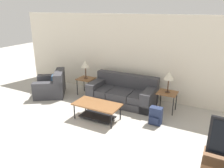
% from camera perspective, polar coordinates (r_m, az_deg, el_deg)
% --- Properties ---
extents(wall_back, '(8.93, 0.06, 2.60)m').
position_cam_1_polar(wall_back, '(6.96, 6.58, 6.99)').
color(wall_back, silver).
rests_on(wall_back, ground_plane).
extents(couch, '(2.03, 1.02, 0.82)m').
position_cam_1_polar(couch, '(6.71, 2.83, -2.42)').
color(couch, '#38383D').
rests_on(couch, ground_plane).
extents(armchair, '(1.37, 1.41, 0.80)m').
position_cam_1_polar(armchair, '(7.58, -15.55, -0.54)').
color(armchair, '#38383D').
rests_on(armchair, ground_plane).
extents(coffee_table, '(1.21, 0.62, 0.44)m').
position_cam_1_polar(coffee_table, '(5.69, -3.90, -6.21)').
color(coffee_table, brown).
rests_on(coffee_table, ground_plane).
extents(side_table_left, '(0.53, 0.48, 0.57)m').
position_cam_1_polar(side_table_left, '(7.27, -6.82, 1.03)').
color(side_table_left, brown).
rests_on(side_table_left, ground_plane).
extents(side_table_right, '(0.53, 0.48, 0.57)m').
position_cam_1_polar(side_table_right, '(6.24, 14.24, -2.63)').
color(side_table_right, brown).
rests_on(side_table_right, ground_plane).
extents(table_lamp_left, '(0.28, 0.28, 0.60)m').
position_cam_1_polar(table_lamp_left, '(7.12, -6.99, 5.09)').
color(table_lamp_left, '#472D1E').
rests_on(table_lamp_left, side_table_left).
extents(table_lamp_right, '(0.28, 0.28, 0.60)m').
position_cam_1_polar(table_lamp_right, '(6.06, 14.65, 2.03)').
color(table_lamp_right, '#472D1E').
rests_on(table_lamp_right, side_table_right).
extents(backpack, '(0.30, 0.27, 0.45)m').
position_cam_1_polar(backpack, '(5.60, 11.33, -8.21)').
color(backpack, '#1E2847').
rests_on(backpack, ground_plane).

